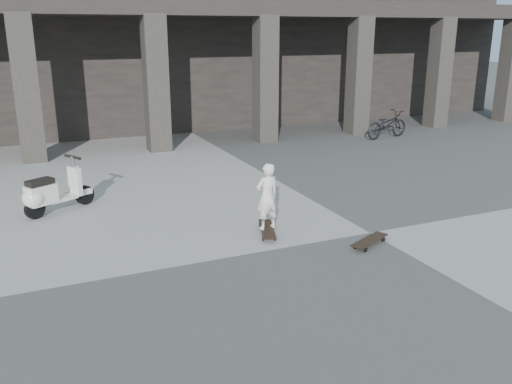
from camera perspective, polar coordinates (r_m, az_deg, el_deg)
name	(u,v)px	position (r m, az deg, el deg)	size (l,w,h in m)	color
ground	(370,233)	(10.11, 11.92, -4.23)	(90.00, 90.00, 0.00)	#464643
colonnade	(168,44)	(22.11, -9.30, 15.17)	(28.00, 8.82, 6.00)	black
longboard	(267,229)	(9.84, 1.17, -3.96)	(0.55, 1.02, 0.10)	black
skateboard_spare	(370,241)	(9.52, 11.89, -5.05)	(0.89, 0.58, 0.11)	black
child	(267,196)	(9.63, 1.19, -0.47)	(0.44, 0.29, 1.21)	silver
scooter	(47,194)	(11.48, -21.10, -0.19)	(1.42, 0.92, 1.09)	black
bicycle	(387,125)	(19.03, 13.62, 6.91)	(0.61, 1.76, 0.92)	black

